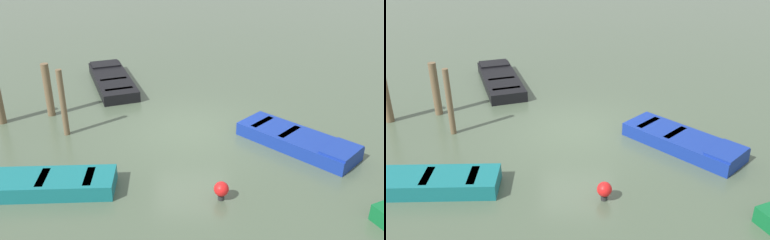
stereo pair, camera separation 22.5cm
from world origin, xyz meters
TOP-DOWN VIEW (x-y plane):
  - ground_plane at (0.00, 0.00)m, footprint 80.00×80.00m
  - rowboat_teal at (4.02, 3.32)m, footprint 4.11×1.20m
  - rowboat_blue at (-3.08, 1.14)m, footprint 3.37×3.36m
  - rowboat_black at (3.17, -4.04)m, footprint 2.61×4.33m
  - mooring_piling_mid_right at (3.90, 0.25)m, footprint 0.18×0.18m
  - mooring_piling_center at (4.80, -1.20)m, footprint 0.25×0.25m
  - marker_buoy at (-0.65, 3.71)m, footprint 0.36×0.36m

SIDE VIEW (x-z plane):
  - ground_plane at x=0.00m, z-range 0.00..0.00m
  - rowboat_black at x=3.17m, z-range -0.01..0.45m
  - rowboat_teal at x=4.02m, z-range -0.01..0.45m
  - rowboat_blue at x=-3.08m, z-range -0.01..0.45m
  - marker_buoy at x=-0.65m, z-range 0.05..0.53m
  - mooring_piling_center at x=4.80m, z-range 0.00..1.83m
  - mooring_piling_mid_right at x=3.90m, z-range 0.00..2.12m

